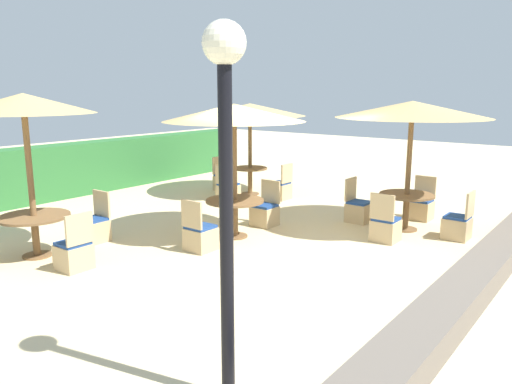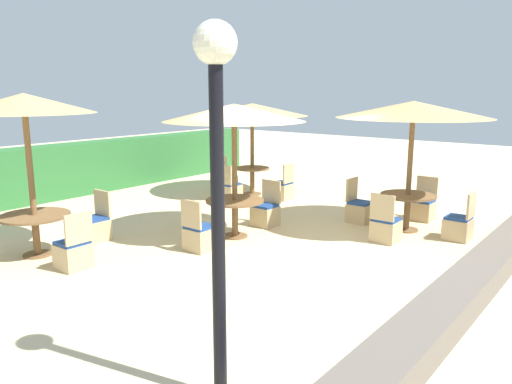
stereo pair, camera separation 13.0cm
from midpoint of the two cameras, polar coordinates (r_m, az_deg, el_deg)
ground_plane at (r=9.17m, az=2.58°, el=-5.98°), size 40.00×40.00×0.00m
hedge_row at (r=14.04m, az=-21.06°, el=2.33°), size 13.00×0.70×1.38m
stone_border at (r=7.79m, az=23.54°, el=-8.84°), size 10.00×0.56×0.36m
lamp_post at (r=4.13m, az=-4.43°, el=5.69°), size 0.36×0.36×3.32m
parasol_center at (r=9.22m, az=-2.94°, el=8.98°), size 2.64×2.64×2.52m
round_table_center at (r=9.47m, az=-2.83°, el=-1.75°), size 1.10×1.10×0.73m
patio_chair_center_west at (r=8.81m, az=-6.84°, el=-5.01°), size 0.46×0.46×0.93m
patio_chair_center_east at (r=10.33m, az=0.68°, el=-2.43°), size 0.46×0.46×0.93m
parasol_back_right at (r=13.15m, az=-0.99°, el=9.36°), size 2.91×2.91×2.42m
round_table_back_right at (r=13.33m, az=-0.96°, el=2.02°), size 0.92×0.92×0.73m
patio_chair_back_right_north at (r=14.00m, az=-3.98°, el=1.29°), size 0.46×0.46×0.93m
patio_chair_back_right_west at (r=12.64m, az=-3.53°, el=0.17°), size 0.46×0.46×0.93m
patio_chair_back_right_south at (r=12.81m, az=2.53°, el=0.34°), size 0.46×0.46×0.93m
parasol_front_right at (r=10.13m, az=17.07°, el=8.97°), size 2.95×2.95×2.56m
round_table_front_right at (r=10.36m, az=16.48°, el=-1.06°), size 1.07×1.07×0.74m
patio_chair_front_right_east at (r=11.38m, az=18.02°, el=-1.69°), size 0.46×0.46×0.93m
patio_chair_front_right_north at (r=10.83m, az=11.25°, el=-1.99°), size 0.46×0.46×0.93m
patio_chair_front_right_south at (r=10.13m, az=21.71°, el=-3.57°), size 0.46×0.46×0.93m
patio_chair_front_right_west at (r=9.56m, az=14.18°, el=-3.96°), size 0.46×0.46×0.93m
parasol_back_left at (r=8.91m, az=-25.43°, el=9.02°), size 2.26×2.26×2.72m
round_table_back_left at (r=9.17m, az=-24.37°, el=-3.28°), size 1.16×1.16×0.71m
patio_chair_back_left_east at (r=9.75m, az=-18.38°, el=-3.89°), size 0.46×0.46×0.93m
patio_chair_back_left_south at (r=8.37m, az=-20.49°, el=-6.59°), size 0.46×0.46×0.93m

